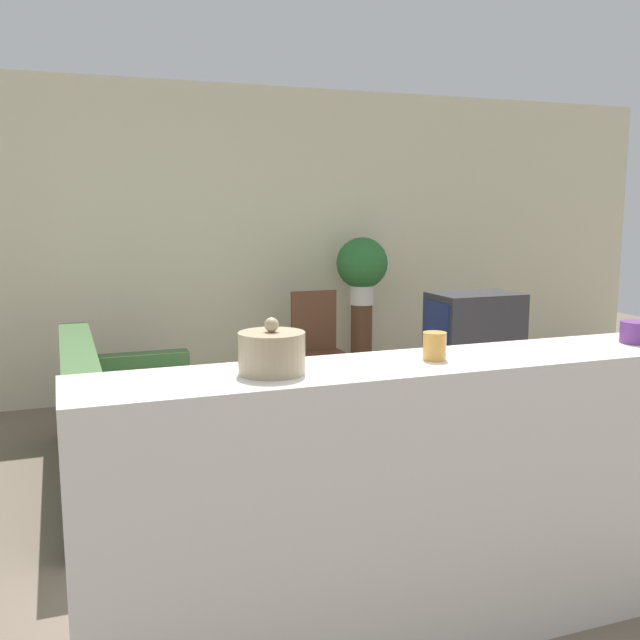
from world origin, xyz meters
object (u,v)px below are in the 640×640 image
couch (134,434)px  decorative_bowl (272,352)px  potted_plant (362,266)px  wooden_chair (319,345)px  television (474,325)px

couch → decorative_bowl: bearing=-82.0°
potted_plant → decorative_bowl: size_ratio=2.63×
couch → potted_plant: size_ratio=3.44×
couch → wooden_chair: 1.98m
television → wooden_chair: television is taller
couch → television: bearing=10.0°
decorative_bowl → potted_plant: bearing=62.0°
wooden_chair → potted_plant: potted_plant is taller
television → potted_plant: 1.22m
television → wooden_chair: (-1.07, 0.65, -0.21)m
television → decorative_bowl: (-2.40, -2.51, 0.44)m
television → wooden_chair: 1.27m
decorative_bowl → couch: bearing=98.0°
couch → wooden_chair: size_ratio=2.15×
television → decorative_bowl: decorative_bowl is taller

